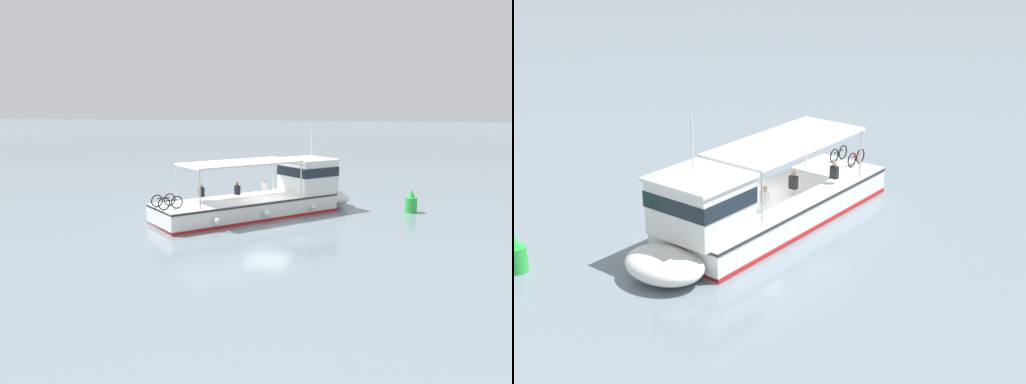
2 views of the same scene
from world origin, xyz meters
TOP-DOWN VIEW (x-y plane):
  - ground_plane at (0.00, 0.00)m, footprint 400.00×400.00m
  - ferry_main at (-1.21, -0.12)m, footprint 11.64×10.65m
  - channel_buoy at (-3.80, 7.87)m, footprint 0.70×0.70m

SIDE VIEW (x-z plane):
  - ground_plane at x=0.00m, z-range 0.00..0.00m
  - channel_buoy at x=-3.80m, z-range -0.13..1.27m
  - ferry_main at x=-1.21m, z-range -1.64..3.68m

